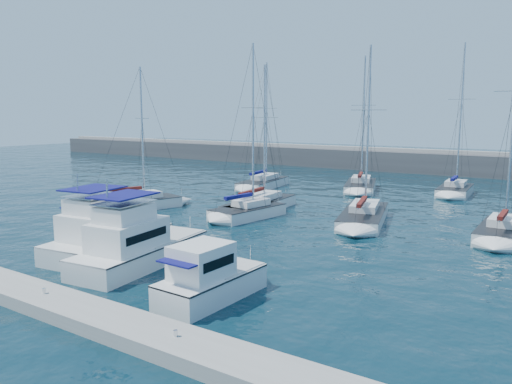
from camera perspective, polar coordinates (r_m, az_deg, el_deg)
The scene contains 17 objects.
ground at distance 32.17m, azimuth -6.35°, elevation -6.74°, with size 220.00×220.00×0.00m, color black.
breakwater at distance 78.66m, azimuth 18.71°, elevation 2.91°, with size 160.00×6.00×4.45m.
dock at distance 25.09m, azimuth -23.00°, elevation -11.27°, with size 40.00×2.20×0.60m, color gray.
dock_cleat_centre at distance 24.95m, azimuth -23.06°, elevation -10.35°, with size 0.16×0.16×0.25m, color silver.
dock_cleat_near_stbd at distance 19.16m, azimuth -9.18°, elevation -15.65°, with size 0.16×0.16×0.25m, color silver.
motor_yacht_port_outer at distance 37.49m, azimuth -17.01°, elevation -3.34°, with size 3.13×6.81×3.20m.
motor_yacht_port_inner at distance 32.45m, azimuth -16.86°, elevation -4.87°, with size 4.60×8.92×4.69m.
motor_yacht_stbd_inner at distance 29.51m, azimuth -13.49°, elevation -6.09°, with size 4.22×9.35×4.69m.
motor_yacht_stbd_outer at distance 23.79m, azimuth -5.45°, elevation -10.04°, with size 2.66×5.76×3.20m.
sailboat_mid_a at distance 47.06m, azimuth -13.41°, elevation -1.29°, with size 5.33×8.38×13.15m.
sailboat_mid_b at distance 45.10m, azimuth 0.44°, elevation -1.49°, with size 3.72×9.19×13.29m.
sailboat_mid_c at distance 41.96m, azimuth -0.92°, elevation -2.22°, with size 3.99×7.03×14.66m.
sailboat_mid_d at distance 41.09m, azimuth 12.21°, elevation -2.72°, with size 5.42×9.81×14.33m.
sailboat_mid_e at distance 38.77m, azimuth 26.44°, elevation -4.07°, with size 3.13×6.97×16.39m.
sailboat_back_a at distance 59.14m, azimuth 0.85°, elevation 1.02°, with size 4.17×9.06×14.89m.
sailboat_back_b at distance 58.29m, azimuth 11.87°, elevation 0.72°, with size 5.68×9.10×15.43m.
sailboat_back_c at distance 57.75m, azimuth 21.80°, elevation 0.23°, with size 3.53×7.16×16.37m.
Camera 1 is at (19.95, -23.70, 8.66)m, focal length 35.00 mm.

